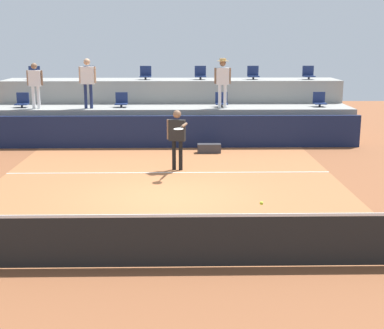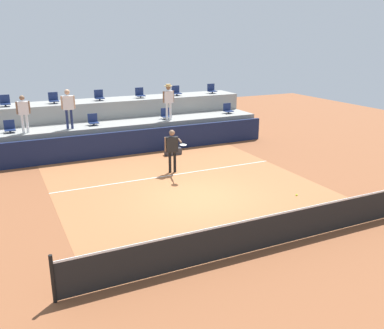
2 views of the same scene
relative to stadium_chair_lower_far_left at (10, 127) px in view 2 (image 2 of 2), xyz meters
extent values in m
plane|color=brown|center=(5.34, -7.23, -1.46)|extent=(40.00, 40.00, 0.00)
cube|color=#A36038|center=(5.34, -6.23, -1.46)|extent=(9.00, 10.00, 0.01)
cube|color=silver|center=(5.34, -4.83, -1.46)|extent=(9.00, 0.06, 0.00)
cylinder|color=black|center=(0.14, -11.23, -0.93)|extent=(0.08, 0.08, 1.07)
cube|color=black|center=(5.34, -11.23, -1.01)|extent=(10.40, 0.01, 0.87)
cube|color=white|center=(5.34, -11.23, -0.57)|extent=(10.40, 0.02, 0.05)
cube|color=#141E42|center=(5.34, -1.23, -0.91)|extent=(13.00, 0.16, 1.10)
cube|color=gray|center=(5.34, 0.07, -0.84)|extent=(13.00, 1.80, 1.25)
cube|color=gray|center=(5.34, 1.87, -0.41)|extent=(13.00, 1.80, 2.10)
cylinder|color=#2D2D33|center=(0.00, -0.08, -0.16)|extent=(0.08, 0.08, 0.10)
cube|color=navy|center=(0.00, -0.08, -0.09)|extent=(0.44, 0.40, 0.04)
cube|color=navy|center=(0.00, 0.10, 0.12)|extent=(0.44, 0.04, 0.38)
cylinder|color=#2D2D33|center=(3.55, -0.08, -0.16)|extent=(0.08, 0.08, 0.10)
cube|color=navy|center=(3.55, -0.08, -0.09)|extent=(0.44, 0.40, 0.04)
cube|color=navy|center=(3.55, 0.10, 0.12)|extent=(0.44, 0.04, 0.38)
cylinder|color=#2D2D33|center=(7.15, -0.08, -0.16)|extent=(0.08, 0.08, 0.10)
cube|color=navy|center=(7.15, -0.08, -0.09)|extent=(0.44, 0.40, 0.04)
cube|color=navy|center=(7.15, 0.10, 0.12)|extent=(0.44, 0.04, 0.38)
cylinder|color=#2D2D33|center=(10.71, -0.08, -0.16)|extent=(0.08, 0.08, 0.10)
cube|color=navy|center=(10.71, -0.08, -0.09)|extent=(0.44, 0.40, 0.04)
cube|color=navy|center=(10.71, 0.10, 0.12)|extent=(0.44, 0.04, 0.38)
cylinder|color=#2D2D33|center=(-0.01, 1.72, 0.69)|extent=(0.08, 0.08, 0.10)
cube|color=navy|center=(-0.01, 1.72, 0.76)|extent=(0.44, 0.40, 0.04)
cube|color=navy|center=(-0.01, 1.90, 0.97)|extent=(0.44, 0.04, 0.38)
cylinder|color=#2D2D33|center=(2.13, 1.72, 0.69)|extent=(0.08, 0.08, 0.10)
cube|color=navy|center=(2.13, 1.72, 0.76)|extent=(0.44, 0.40, 0.04)
cube|color=navy|center=(2.13, 1.90, 0.97)|extent=(0.44, 0.04, 0.38)
cylinder|color=#2D2D33|center=(4.32, 1.72, 0.69)|extent=(0.08, 0.08, 0.10)
cube|color=navy|center=(4.32, 1.72, 0.76)|extent=(0.44, 0.40, 0.04)
cube|color=navy|center=(4.32, 1.90, 0.97)|extent=(0.44, 0.04, 0.38)
cylinder|color=#2D2D33|center=(6.45, 1.72, 0.69)|extent=(0.08, 0.08, 0.10)
cube|color=navy|center=(6.45, 1.72, 0.76)|extent=(0.44, 0.40, 0.04)
cube|color=navy|center=(6.45, 1.90, 0.97)|extent=(0.44, 0.04, 0.38)
cylinder|color=#2D2D33|center=(8.51, 1.72, 0.69)|extent=(0.08, 0.08, 0.10)
cube|color=navy|center=(8.51, 1.72, 0.76)|extent=(0.44, 0.40, 0.04)
cube|color=navy|center=(8.51, 1.90, 0.97)|extent=(0.44, 0.04, 0.38)
cylinder|color=#2D2D33|center=(10.68, 1.72, 0.69)|extent=(0.08, 0.08, 0.10)
cube|color=navy|center=(10.68, 1.72, 0.76)|extent=(0.44, 0.40, 0.04)
cube|color=navy|center=(10.68, 1.90, 0.97)|extent=(0.44, 0.04, 0.38)
cylinder|color=black|center=(5.49, -4.48, -1.04)|extent=(0.13, 0.13, 0.84)
cylinder|color=black|center=(5.68, -4.52, -1.04)|extent=(0.13, 0.13, 0.84)
cube|color=black|center=(5.58, -4.50, -0.32)|extent=(0.49, 0.28, 0.60)
sphere|color=#846047|center=(5.58, -4.50, 0.14)|extent=(0.28, 0.28, 0.23)
cylinder|color=#846047|center=(5.33, -4.44, -0.30)|extent=(0.08, 0.08, 0.56)
cylinder|color=#846047|center=(5.78, -4.82, -0.12)|extent=(0.19, 0.54, 0.07)
cylinder|color=black|center=(5.69, -5.18, -0.12)|extent=(0.10, 0.26, 0.04)
ellipsoid|color=silver|center=(5.63, -5.45, -0.12)|extent=(0.33, 0.37, 0.03)
cylinder|color=white|center=(0.51, -0.38, 0.18)|extent=(0.11, 0.11, 0.78)
cylinder|color=white|center=(0.69, -0.39, 0.18)|extent=(0.11, 0.11, 0.78)
cube|color=white|center=(0.60, -0.38, 0.84)|extent=(0.43, 0.19, 0.55)
sphere|color=#846047|center=(0.60, -0.38, 1.27)|extent=(0.22, 0.22, 0.21)
cylinder|color=#846047|center=(0.36, -0.38, 0.86)|extent=(0.07, 0.07, 0.52)
cylinder|color=#846047|center=(0.85, -0.39, 0.86)|extent=(0.07, 0.07, 0.52)
cylinder|color=navy|center=(2.34, -0.38, 0.21)|extent=(0.12, 0.12, 0.85)
cylinder|color=navy|center=(2.53, -0.39, 0.21)|extent=(0.12, 0.12, 0.85)
cube|color=white|center=(2.44, -0.38, 0.94)|extent=(0.47, 0.20, 0.60)
sphere|color=tan|center=(2.44, -0.38, 1.40)|extent=(0.24, 0.24, 0.23)
cylinder|color=tan|center=(2.17, -0.37, 0.96)|extent=(0.07, 0.07, 0.57)
cylinder|color=tan|center=(2.70, -0.40, 0.96)|extent=(0.07, 0.07, 0.57)
cylinder|color=white|center=(7.06, -0.39, 0.20)|extent=(0.11, 0.11, 0.83)
cylinder|color=white|center=(7.25, -0.38, 0.20)|extent=(0.11, 0.11, 0.83)
cube|color=white|center=(7.15, -0.38, 0.90)|extent=(0.45, 0.19, 0.58)
sphere|color=#846047|center=(7.15, -0.38, 1.35)|extent=(0.23, 0.23, 0.22)
cylinder|color=#846047|center=(6.90, -0.39, 0.92)|extent=(0.07, 0.07, 0.55)
cylinder|color=#846047|center=(7.41, -0.38, 0.92)|extent=(0.07, 0.07, 0.55)
cylinder|color=tan|center=(7.15, -0.38, 1.43)|extent=(0.41, 0.41, 0.01)
cylinder|color=tan|center=(7.15, -0.38, 1.47)|extent=(0.24, 0.24, 0.09)
sphere|color=#CCE033|center=(7.15, -10.08, -0.73)|extent=(0.07, 0.07, 0.07)
cube|color=#333338|center=(6.61, -2.16, -1.31)|extent=(0.76, 0.28, 0.30)
camera|label=1|loc=(5.70, -19.42, 2.18)|focal=50.42mm
camera|label=2|loc=(-0.47, -18.94, 3.69)|focal=38.83mm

